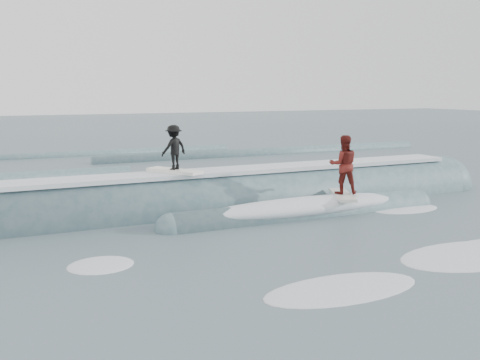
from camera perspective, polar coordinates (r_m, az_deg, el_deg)
name	(u,v)px	position (r m, az deg, el deg)	size (l,w,h in m)	color
ground	(301,244)	(14.21, 6.49, -6.76)	(160.00, 160.00, 0.00)	#3C4B57
breaking_wave	(236,207)	(18.29, -0.39, -2.88)	(21.70, 4.04, 2.52)	#3D5D67
surfer_black	(174,150)	(17.46, -7.07, 3.15)	(1.52, 1.99, 1.55)	white
surfer_red	(343,167)	(17.80, 10.96, 1.38)	(1.30, 2.05, 2.02)	silver
whitewater	(419,249)	(14.40, 18.52, -6.99)	(12.74, 7.26, 0.10)	white
far_swells	(114,163)	(30.15, -13.27, 1.73)	(42.85, 8.65, 0.80)	#3D5D67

